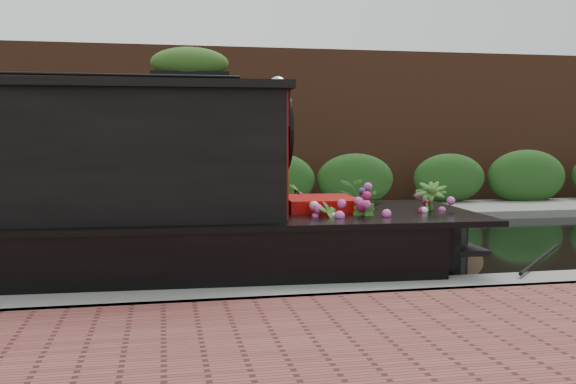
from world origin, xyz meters
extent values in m
plane|color=black|center=(0.00, 0.00, 0.00)|extent=(80.00, 80.00, 0.00)
cube|color=slate|center=(0.00, -3.30, 0.00)|extent=(40.00, 0.60, 0.50)
cube|color=slate|center=(0.00, 4.20, 0.00)|extent=(40.00, 2.40, 0.34)
cube|color=#1E4617|center=(0.00, 5.10, 0.00)|extent=(40.00, 1.10, 2.80)
cube|color=#56301D|center=(0.00, 7.20, 0.00)|extent=(40.00, 1.00, 8.00)
cube|color=#B00A07|center=(1.08, -1.81, 1.54)|extent=(0.15, 1.89, 1.45)
cube|color=black|center=(-0.36, -2.77, 1.62)|extent=(0.97, 0.07, 0.59)
cube|color=#B00A07|center=(1.64, -1.81, 0.75)|extent=(0.90, 1.01, 0.54)
sphere|color=silver|center=(1.09, -1.96, 2.38)|extent=(0.19, 0.19, 0.19)
sphere|color=silver|center=(1.09, -1.66, 2.38)|extent=(0.19, 0.19, 0.19)
cube|color=black|center=(0.07, -1.81, 2.44)|extent=(0.91, 0.31, 0.17)
ellipsoid|color=#E14F19|center=(0.07, -1.81, 2.65)|extent=(0.98, 0.30, 0.26)
imported|color=#335D1F|center=(1.57, -2.54, 0.77)|extent=(0.35, 0.34, 0.56)
imported|color=#335D1F|center=(1.98, -2.55, 0.76)|extent=(0.38, 0.39, 0.56)
imported|color=#335D1F|center=(2.40, -1.16, 0.83)|extent=(0.63, 0.55, 0.69)
imported|color=#335D1F|center=(2.93, -2.17, 0.85)|extent=(0.56, 0.56, 0.73)
imported|color=#335D1F|center=(1.50, -0.99, 0.85)|extent=(0.36, 0.44, 0.73)
cylinder|color=brown|center=(3.57, -1.81, 0.17)|extent=(0.33, 0.44, 0.33)
camera|label=1|loc=(-0.27, -9.46, 1.78)|focal=40.00mm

